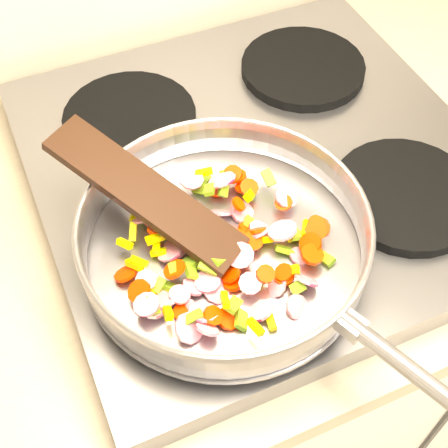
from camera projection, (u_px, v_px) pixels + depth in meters
name	position (u px, v px, depth m)	size (l,w,h in m)	color
cooktop	(260.00, 169.00, 0.87)	(0.60, 0.60, 0.04)	#939399
grate_fl	(205.00, 268.00, 0.73)	(0.19, 0.19, 0.02)	black
grate_fr	(406.00, 195.00, 0.80)	(0.19, 0.19, 0.02)	black
grate_bl	(130.00, 118.00, 0.89)	(0.19, 0.19, 0.02)	black
grate_br	(303.00, 68.00, 0.96)	(0.19, 0.19, 0.02)	black
saute_pan	(225.00, 236.00, 0.71)	(0.38, 0.52, 0.06)	#9E9EA5
vegetable_heap	(220.00, 250.00, 0.72)	(0.27, 0.25, 0.05)	#70A319
wooden_spatula	(146.00, 194.00, 0.72)	(0.26, 0.06, 0.01)	black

